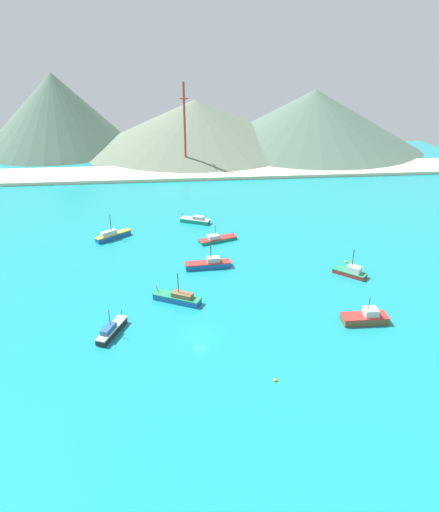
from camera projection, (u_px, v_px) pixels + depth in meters
ground at (192, 265)px, 110.14m from camera, size 260.00×280.00×0.50m
fishing_boat_0 at (196, 220)px, 135.13m from camera, size 8.97×6.08×2.37m
fishing_boat_1 at (217, 239)px, 122.52m from camera, size 10.62×6.11×4.59m
fishing_boat_2 at (178, 298)px, 93.71m from camera, size 10.04×6.91×6.50m
fishing_boat_3 at (112, 235)px, 123.91m from camera, size 9.21×7.79×6.93m
fishing_boat_4 at (209, 264)px, 108.04m from camera, size 10.85×3.39×5.60m
fishing_boat_5 at (351, 272)px, 104.35m from camera, size 7.28×7.05×6.29m
fishing_boat_6 at (111, 330)px, 83.23m from camera, size 5.04×8.70×5.11m
fishing_boat_7 at (365, 317)px, 86.81m from camera, size 8.59×3.33×5.31m
buoy_0 at (346, 262)px, 110.78m from camera, size 0.72×0.72×0.72m
buoy_1 at (275, 380)px, 71.94m from camera, size 0.63×0.63×0.63m
beach_strip at (182, 172)px, 185.71m from camera, size 247.00×22.58×1.20m
hill_west at (56, 112)px, 223.11m from camera, size 73.73×73.73×35.53m
hill_central at (196, 125)px, 225.03m from camera, size 109.56×109.56×23.60m
hill_east at (314, 119)px, 226.33m from camera, size 105.29×105.29×27.79m
radio_tower at (185, 127)px, 184.55m from camera, size 3.43×2.75×34.33m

